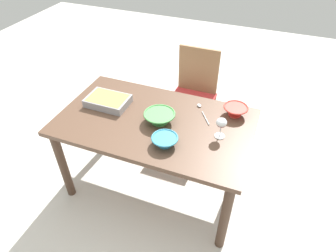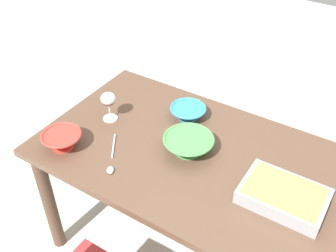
{
  "view_description": "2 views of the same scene",
  "coord_description": "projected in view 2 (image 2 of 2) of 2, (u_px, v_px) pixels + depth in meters",
  "views": [
    {
      "loc": [
        0.7,
        -1.55,
        2.08
      ],
      "look_at": [
        0.13,
        -0.06,
        0.76
      ],
      "focal_mm": 31.58,
      "sensor_mm": 36.0,
      "label": 1
    },
    {
      "loc": [
        -0.6,
        1.18,
        1.94
      ],
      "look_at": [
        0.16,
        -0.01,
        0.81
      ],
      "focal_mm": 42.72,
      "sensor_mm": 36.0,
      "label": 2
    }
  ],
  "objects": [
    {
      "name": "ground_plane",
      "position": [
        190.0,
        249.0,
        2.24
      ],
      "size": [
        8.0,
        8.0,
        0.0
      ],
      "primitive_type": "plane",
      "color": "beige"
    },
    {
      "name": "small_bowl",
      "position": [
        188.0,
        112.0,
        1.98
      ],
      "size": [
        0.18,
        0.18,
        0.07
      ],
      "color": "teal",
      "rests_on": "dining_table"
    },
    {
      "name": "casserole_dish",
      "position": [
        284.0,
        195.0,
        1.55
      ],
      "size": [
        0.33,
        0.22,
        0.06
      ],
      "color": "#99999E",
      "rests_on": "dining_table"
    },
    {
      "name": "wine_glass",
      "position": [
        108.0,
        101.0,
        1.92
      ],
      "size": [
        0.07,
        0.07,
        0.15
      ],
      "color": "white",
      "rests_on": "dining_table"
    },
    {
      "name": "dining_table",
      "position": [
        195.0,
        170.0,
        1.85
      ],
      "size": [
        1.43,
        0.84,
        0.73
      ],
      "color": "brown",
      "rests_on": "ground_plane"
    },
    {
      "name": "mixing_bowl",
      "position": [
        188.0,
        144.0,
        1.78
      ],
      "size": [
        0.23,
        0.23,
        0.08
      ],
      "color": "#4C994C",
      "rests_on": "dining_table"
    },
    {
      "name": "serving_spoon",
      "position": [
        112.0,
        161.0,
        1.75
      ],
      "size": [
        0.16,
        0.23,
        0.01
      ],
      "color": "silver",
      "rests_on": "dining_table"
    },
    {
      "name": "serving_bowl",
      "position": [
        62.0,
        140.0,
        1.8
      ],
      "size": [
        0.18,
        0.18,
        0.08
      ],
      "color": "red",
      "rests_on": "dining_table"
    }
  ]
}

